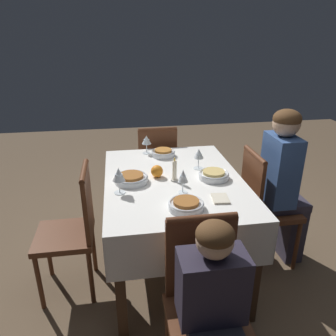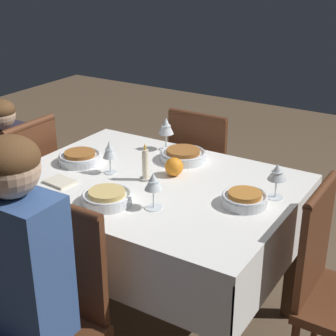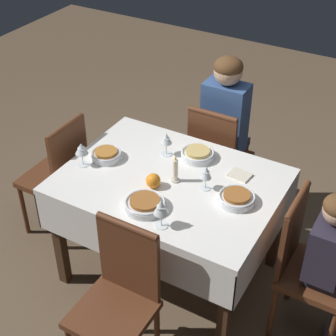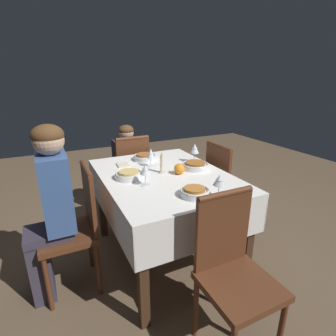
% 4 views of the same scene
% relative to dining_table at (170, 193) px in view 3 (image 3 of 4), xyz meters
% --- Properties ---
extents(ground_plane, '(8.00, 8.00, 0.00)m').
position_rel_dining_table_xyz_m(ground_plane, '(0.00, 0.00, -0.67)').
color(ground_plane, brown).
extents(dining_table, '(1.26, 0.94, 0.77)m').
position_rel_dining_table_xyz_m(dining_table, '(0.00, 0.00, 0.00)').
color(dining_table, white).
rests_on(dining_table, ground_plane).
extents(chair_north, '(0.38, 0.38, 0.93)m').
position_rel_dining_table_xyz_m(chair_north, '(-0.01, 0.69, -0.15)').
color(chair_north, '#562D19').
rests_on(chair_north, ground_plane).
extents(chair_east, '(0.38, 0.38, 0.93)m').
position_rel_dining_table_xyz_m(chair_east, '(0.85, 0.01, -0.15)').
color(chair_east, '#562D19').
rests_on(chair_east, ground_plane).
extents(chair_south, '(0.38, 0.38, 0.93)m').
position_rel_dining_table_xyz_m(chair_south, '(0.09, -0.69, -0.15)').
color(chair_south, '#562D19').
rests_on(chair_south, ground_plane).
extents(chair_west, '(0.38, 0.38, 0.93)m').
position_rel_dining_table_xyz_m(chair_west, '(-0.85, -0.02, -0.15)').
color(chair_west, '#562D19').
rests_on(chair_west, ground_plane).
extents(person_adult_denim, '(0.30, 0.34, 1.23)m').
position_rel_dining_table_xyz_m(person_adult_denim, '(-0.01, 0.84, 0.03)').
color(person_adult_denim, '#383342').
rests_on(person_adult_denim, ground_plane).
extents(bowl_north, '(0.21, 0.21, 0.06)m').
position_rel_dining_table_xyz_m(bowl_north, '(0.04, 0.27, 0.13)').
color(bowl_north, silver).
rests_on(bowl_north, dining_table).
extents(wine_glass_north, '(0.07, 0.07, 0.15)m').
position_rel_dining_table_xyz_m(wine_glass_north, '(-0.15, 0.21, 0.22)').
color(wine_glass_north, white).
rests_on(wine_glass_north, dining_table).
extents(bowl_east, '(0.21, 0.21, 0.06)m').
position_rel_dining_table_xyz_m(bowl_east, '(0.42, -0.00, 0.13)').
color(bowl_east, silver).
rests_on(bowl_east, dining_table).
extents(wine_glass_east, '(0.06, 0.06, 0.16)m').
position_rel_dining_table_xyz_m(wine_glass_east, '(0.22, 0.02, 0.22)').
color(wine_glass_east, white).
rests_on(wine_glass_east, dining_table).
extents(bowl_south, '(0.23, 0.23, 0.06)m').
position_rel_dining_table_xyz_m(bowl_south, '(0.01, -0.29, 0.13)').
color(bowl_south, silver).
rests_on(bowl_south, dining_table).
extents(wine_glass_south, '(0.08, 0.08, 0.17)m').
position_rel_dining_table_xyz_m(wine_glass_south, '(0.16, -0.37, 0.23)').
color(wine_glass_south, white).
rests_on(wine_glass_south, dining_table).
extents(bowl_west, '(0.19, 0.19, 0.06)m').
position_rel_dining_table_xyz_m(bowl_west, '(-0.45, -0.01, 0.13)').
color(bowl_west, silver).
rests_on(bowl_west, dining_table).
extents(wine_glass_west, '(0.08, 0.08, 0.15)m').
position_rel_dining_table_xyz_m(wine_glass_west, '(-0.53, -0.14, 0.22)').
color(wine_glass_west, white).
rests_on(wine_glass_west, dining_table).
extents(candle_centerpiece, '(0.05, 0.05, 0.17)m').
position_rel_dining_table_xyz_m(candle_centerpiece, '(0.03, 0.00, 0.17)').
color(candle_centerpiece, beige).
rests_on(candle_centerpiece, dining_table).
extents(orange_fruit, '(0.09, 0.09, 0.09)m').
position_rel_dining_table_xyz_m(orange_fruit, '(-0.05, -0.11, 0.15)').
color(orange_fruit, orange).
rests_on(orange_fruit, dining_table).
extents(napkin_red_folded, '(0.14, 0.11, 0.01)m').
position_rel_dining_table_xyz_m(napkin_red_folded, '(0.34, 0.23, 0.11)').
color(napkin_red_folded, beige).
rests_on(napkin_red_folded, dining_table).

